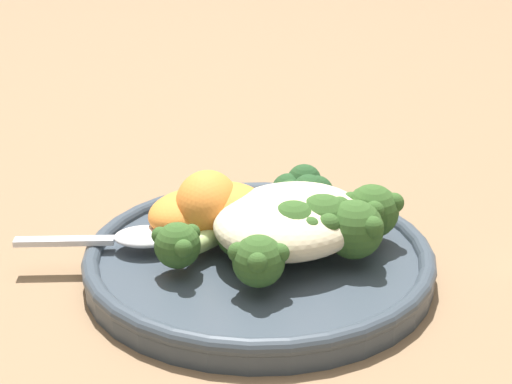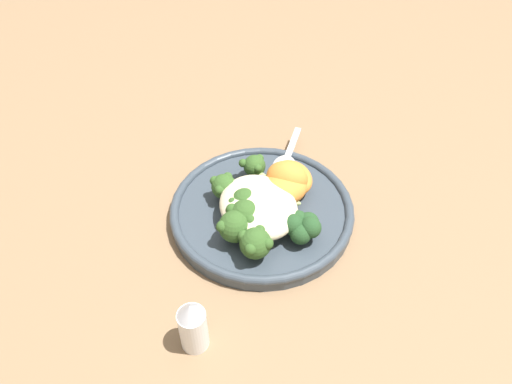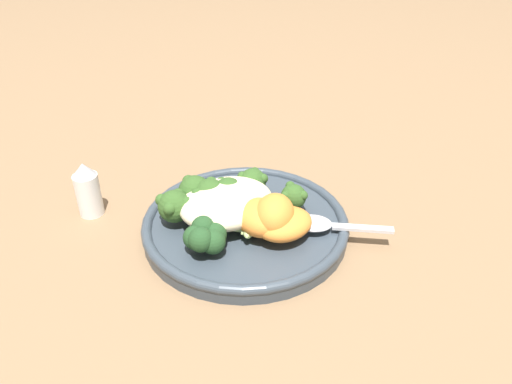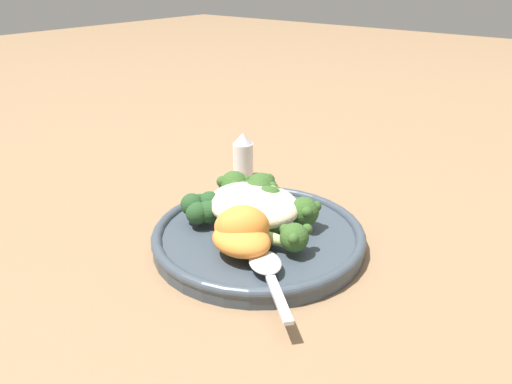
# 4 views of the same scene
# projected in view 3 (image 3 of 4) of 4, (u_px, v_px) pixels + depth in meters

# --- Properties ---
(ground_plane) EXTENTS (4.00, 4.00, 0.00)m
(ground_plane) POSITION_uv_depth(u_px,v_px,m) (233.00, 237.00, 0.58)
(ground_plane) COLOR #846647
(plate) EXTENTS (0.24, 0.24, 0.02)m
(plate) POSITION_uv_depth(u_px,v_px,m) (247.00, 226.00, 0.58)
(plate) COLOR #38424C
(plate) RESTS_ON ground_plane
(quinoa_mound) EXTENTS (0.11, 0.09, 0.04)m
(quinoa_mound) POSITION_uv_depth(u_px,v_px,m) (230.00, 202.00, 0.57)
(quinoa_mound) COLOR beige
(quinoa_mound) RESTS_ON plate
(broccoli_stalk_0) EXTENTS (0.10, 0.04, 0.03)m
(broccoli_stalk_0) POSITION_uv_depth(u_px,v_px,m) (285.00, 204.00, 0.57)
(broccoli_stalk_0) COLOR #ADC675
(broccoli_stalk_0) RESTS_ON plate
(broccoli_stalk_1) EXTENTS (0.06, 0.07, 0.03)m
(broccoli_stalk_1) POSITION_uv_depth(u_px,v_px,m) (256.00, 206.00, 0.57)
(broccoli_stalk_1) COLOR #ADC675
(broccoli_stalk_1) RESTS_ON plate
(broccoli_stalk_2) EXTENTS (0.08, 0.11, 0.03)m
(broccoli_stalk_2) POSITION_uv_depth(u_px,v_px,m) (252.00, 193.00, 0.59)
(broccoli_stalk_2) COLOR #ADC675
(broccoli_stalk_2) RESTS_ON plate
(broccoli_stalk_3) EXTENTS (0.04, 0.10, 0.04)m
(broccoli_stalk_3) POSITION_uv_depth(u_px,v_px,m) (232.00, 199.00, 0.57)
(broccoli_stalk_3) COLOR #ADC675
(broccoli_stalk_3) RESTS_ON plate
(broccoli_stalk_4) EXTENTS (0.05, 0.09, 0.04)m
(broccoli_stalk_4) POSITION_uv_depth(u_px,v_px,m) (214.00, 199.00, 0.57)
(broccoli_stalk_4) COLOR #ADC675
(broccoli_stalk_4) RESTS_ON plate
(broccoli_stalk_5) EXTENTS (0.06, 0.12, 0.04)m
(broccoli_stalk_5) POSITION_uv_depth(u_px,v_px,m) (206.00, 199.00, 0.57)
(broccoli_stalk_5) COLOR #ADC675
(broccoli_stalk_5) RESTS_ON plate
(broccoli_stalk_6) EXTENTS (0.09, 0.11, 0.04)m
(broccoli_stalk_6) POSITION_uv_depth(u_px,v_px,m) (192.00, 212.00, 0.56)
(broccoli_stalk_6) COLOR #ADC675
(broccoli_stalk_6) RESTS_ON plate
(sweet_potato_chunk_0) EXTENTS (0.05, 0.06, 0.04)m
(sweet_potato_chunk_0) POSITION_uv_depth(u_px,v_px,m) (259.00, 217.00, 0.54)
(sweet_potato_chunk_0) COLOR orange
(sweet_potato_chunk_0) RESTS_ON plate
(sweet_potato_chunk_1) EXTENTS (0.06, 0.05, 0.03)m
(sweet_potato_chunk_1) POSITION_uv_depth(u_px,v_px,m) (284.00, 224.00, 0.54)
(sweet_potato_chunk_1) COLOR orange
(sweet_potato_chunk_1) RESTS_ON plate
(sweet_potato_chunk_2) EXTENTS (0.07, 0.07, 0.04)m
(sweet_potato_chunk_2) POSITION_uv_depth(u_px,v_px,m) (274.00, 215.00, 0.54)
(sweet_potato_chunk_2) COLOR orange
(sweet_potato_chunk_2) RESTS_ON plate
(kale_tuft) EXTENTS (0.05, 0.05, 0.03)m
(kale_tuft) POSITION_uv_depth(u_px,v_px,m) (205.00, 236.00, 0.52)
(kale_tuft) COLOR #234723
(kale_tuft) RESTS_ON plate
(spoon) EXTENTS (0.10, 0.09, 0.01)m
(spoon) POSITION_uv_depth(u_px,v_px,m) (321.00, 224.00, 0.56)
(spoon) COLOR silver
(spoon) RESTS_ON plate
(salt_shaker) EXTENTS (0.03, 0.03, 0.07)m
(salt_shaker) POSITION_uv_depth(u_px,v_px,m) (88.00, 189.00, 0.60)
(salt_shaker) COLOR white
(salt_shaker) RESTS_ON ground_plane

